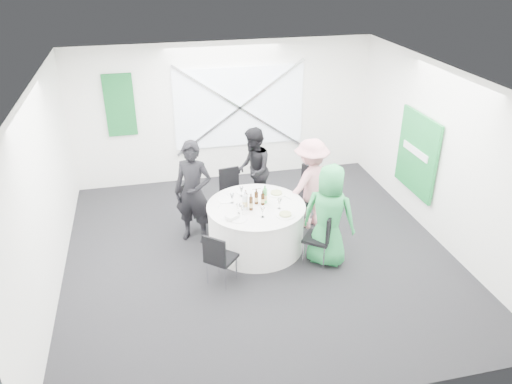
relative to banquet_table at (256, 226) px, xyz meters
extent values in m
plane|color=black|center=(0.00, -0.20, -0.38)|extent=(6.00, 6.00, 0.00)
plane|color=white|center=(0.00, -0.20, 2.42)|extent=(6.00, 6.00, 0.00)
plane|color=white|center=(0.00, 2.80, 1.02)|extent=(6.00, 0.00, 6.00)
plane|color=white|center=(0.00, -3.20, 1.02)|extent=(6.00, 0.00, 6.00)
plane|color=white|center=(-3.00, -0.20, 1.02)|extent=(0.00, 6.00, 6.00)
plane|color=white|center=(3.00, -0.20, 1.02)|extent=(0.00, 6.00, 6.00)
cube|color=white|center=(0.30, 2.76, 1.12)|extent=(2.60, 0.03, 1.60)
cube|color=silver|center=(0.30, 2.72, 1.12)|extent=(2.63, 0.05, 1.84)
cube|color=silver|center=(0.30, 2.72, 1.12)|extent=(2.63, 0.05, 1.84)
cube|color=#125B26|center=(-2.00, 2.75, 1.32)|extent=(0.55, 0.04, 1.20)
cube|color=#178035|center=(2.94, 0.40, 0.82)|extent=(0.05, 1.20, 1.40)
cylinder|color=silver|center=(0.00, 0.00, -0.01)|extent=(1.52, 1.52, 0.74)
cylinder|color=silver|center=(0.00, 0.00, 0.37)|extent=(1.56, 1.56, 0.02)
cube|color=black|center=(-0.17, 1.13, 0.04)|extent=(0.44, 0.44, 0.05)
cube|color=black|center=(-0.20, 1.32, 0.27)|extent=(0.37, 0.09, 0.42)
cylinder|color=silver|center=(-0.04, 1.31, -0.18)|extent=(0.02, 0.02, 0.40)
cylinder|color=silver|center=(-0.35, 1.26, -0.18)|extent=(0.02, 0.02, 0.40)
cylinder|color=silver|center=(0.01, 1.00, -0.18)|extent=(0.02, 0.02, 0.40)
cylinder|color=silver|center=(-0.30, 0.95, -0.18)|extent=(0.02, 0.02, 0.40)
cube|color=black|center=(-0.85, 0.75, 0.04)|extent=(0.56, 0.56, 0.05)
cube|color=black|center=(-0.99, 0.88, 0.28)|extent=(0.28, 0.31, 0.43)
cylinder|color=silver|center=(-0.86, 0.98, -0.18)|extent=(0.02, 0.02, 0.41)
cylinder|color=silver|center=(-1.07, 0.74, -0.18)|extent=(0.02, 0.02, 0.41)
cylinder|color=silver|center=(-0.62, 0.76, -0.18)|extent=(0.02, 0.02, 0.41)
cylinder|color=silver|center=(-0.83, 0.52, -0.18)|extent=(0.02, 0.02, 0.41)
cube|color=black|center=(0.95, 0.55, 0.12)|extent=(0.63, 0.63, 0.06)
cube|color=black|center=(1.14, 0.66, 0.39)|extent=(0.26, 0.40, 0.50)
cylinder|color=silver|center=(1.20, 0.48, -0.14)|extent=(0.02, 0.02, 0.47)
cylinder|color=silver|center=(1.02, 0.81, -0.14)|extent=(0.02, 0.02, 0.47)
cylinder|color=silver|center=(0.88, 0.29, -0.14)|extent=(0.02, 0.02, 0.47)
cylinder|color=silver|center=(0.69, 0.62, -0.14)|extent=(0.02, 0.02, 0.47)
cube|color=black|center=(0.82, -0.63, 0.04)|extent=(0.56, 0.56, 0.05)
cube|color=black|center=(0.97, -0.75, 0.28)|extent=(0.26, 0.32, 0.42)
cylinder|color=silver|center=(0.85, -0.86, -0.18)|extent=(0.02, 0.02, 0.41)
cylinder|color=silver|center=(1.05, -0.60, -0.18)|extent=(0.02, 0.02, 0.41)
cylinder|color=silver|center=(0.60, -0.66, -0.18)|extent=(0.02, 0.02, 0.41)
cylinder|color=silver|center=(0.79, -0.41, -0.18)|extent=(0.02, 0.02, 0.41)
cube|color=black|center=(-0.69, -0.79, 0.03)|extent=(0.54, 0.54, 0.05)
cube|color=black|center=(-0.81, -0.93, 0.26)|extent=(0.30, 0.27, 0.41)
cylinder|color=silver|center=(-0.91, -0.81, -0.18)|extent=(0.02, 0.02, 0.39)
cylinder|color=silver|center=(-0.68, -1.01, -0.18)|extent=(0.02, 0.02, 0.39)
cylinder|color=silver|center=(-0.71, -0.58, -0.18)|extent=(0.02, 0.02, 0.39)
cylinder|color=silver|center=(-0.48, -0.78, -0.18)|extent=(0.02, 0.02, 0.39)
imported|color=black|center=(-0.93, 0.47, 0.49)|extent=(0.75, 0.66, 1.73)
imported|color=black|center=(0.24, 1.26, 0.40)|extent=(0.56, 0.83, 1.57)
imported|color=pink|center=(1.06, 0.47, 0.42)|extent=(1.14, 0.86, 1.60)
imported|color=green|center=(0.97, -0.65, 0.43)|extent=(0.95, 0.87, 1.62)
cylinder|color=white|center=(-0.09, 0.51, 0.39)|extent=(0.26, 0.26, 0.01)
cylinder|color=white|center=(-0.43, 0.29, 0.39)|extent=(0.26, 0.26, 0.01)
cylinder|color=white|center=(0.41, 0.31, 0.39)|extent=(0.29, 0.29, 0.01)
cylinder|color=#85A559|center=(0.41, 0.31, 0.41)|extent=(0.19, 0.19, 0.02)
cylinder|color=white|center=(0.36, -0.41, 0.39)|extent=(0.29, 0.29, 0.01)
cylinder|color=#85A559|center=(0.36, -0.41, 0.41)|extent=(0.19, 0.19, 0.02)
cylinder|color=white|center=(-0.35, -0.36, 0.39)|extent=(0.25, 0.25, 0.01)
cube|color=silver|center=(-0.44, -0.33, 0.42)|extent=(0.22, 0.20, 0.05)
cylinder|color=#341C09|center=(-0.15, 0.05, 0.48)|extent=(0.06, 0.06, 0.20)
cylinder|color=#341C09|center=(-0.15, 0.05, 0.61)|extent=(0.02, 0.02, 0.06)
cylinder|color=tan|center=(-0.15, 0.05, 0.46)|extent=(0.06, 0.06, 0.07)
cylinder|color=#341C09|center=(0.02, 0.06, 0.48)|extent=(0.06, 0.06, 0.20)
cylinder|color=#341C09|center=(0.02, 0.06, 0.61)|extent=(0.02, 0.02, 0.06)
cylinder|color=tan|center=(0.02, 0.06, 0.46)|extent=(0.06, 0.06, 0.07)
cylinder|color=#341C09|center=(0.11, 0.01, 0.47)|extent=(0.06, 0.06, 0.18)
cylinder|color=#341C09|center=(0.11, 0.01, 0.59)|extent=(0.02, 0.02, 0.06)
cylinder|color=tan|center=(0.11, 0.01, 0.45)|extent=(0.06, 0.06, 0.06)
cylinder|color=#341C09|center=(-0.11, -0.12, 0.49)|extent=(0.06, 0.06, 0.22)
cylinder|color=#341C09|center=(-0.11, -0.12, 0.63)|extent=(0.02, 0.02, 0.06)
cylinder|color=tan|center=(-0.11, -0.12, 0.47)|extent=(0.06, 0.06, 0.08)
cylinder|color=green|center=(0.16, 0.07, 0.50)|extent=(0.08, 0.08, 0.24)
cylinder|color=green|center=(0.16, 0.07, 0.65)|extent=(0.03, 0.03, 0.06)
cylinder|color=tan|center=(0.16, 0.07, 0.48)|extent=(0.08, 0.08, 0.08)
cylinder|color=silver|center=(-0.19, -0.08, 0.50)|extent=(0.08, 0.08, 0.24)
cylinder|color=silver|center=(-0.19, -0.08, 0.65)|extent=(0.03, 0.03, 0.06)
cylinder|color=tan|center=(-0.19, -0.08, 0.48)|extent=(0.08, 0.08, 0.09)
cylinder|color=white|center=(-0.16, 0.36, 0.38)|extent=(0.06, 0.06, 0.00)
cylinder|color=white|center=(-0.16, 0.36, 0.43)|extent=(0.01, 0.01, 0.10)
cone|color=white|center=(-0.16, 0.36, 0.51)|extent=(0.07, 0.07, 0.08)
cylinder|color=white|center=(-0.27, -0.27, 0.38)|extent=(0.06, 0.06, 0.00)
cylinder|color=white|center=(-0.27, -0.27, 0.43)|extent=(0.01, 0.01, 0.10)
cone|color=white|center=(-0.27, -0.27, 0.51)|extent=(0.07, 0.07, 0.08)
cylinder|color=white|center=(0.33, -0.18, 0.38)|extent=(0.06, 0.06, 0.00)
cylinder|color=white|center=(0.33, -0.18, 0.43)|extent=(0.01, 0.01, 0.10)
cone|color=white|center=(0.33, -0.18, 0.51)|extent=(0.07, 0.07, 0.08)
cylinder|color=white|center=(-0.35, 0.16, 0.38)|extent=(0.06, 0.06, 0.00)
cylinder|color=white|center=(-0.35, 0.16, 0.43)|extent=(0.01, 0.01, 0.10)
cone|color=white|center=(-0.35, 0.16, 0.51)|extent=(0.07, 0.07, 0.08)
cylinder|color=white|center=(0.02, -0.37, 0.38)|extent=(0.06, 0.06, 0.00)
cylinder|color=white|center=(0.02, -0.37, 0.43)|extent=(0.01, 0.01, 0.10)
cone|color=white|center=(0.02, -0.37, 0.51)|extent=(0.07, 0.07, 0.08)
cylinder|color=white|center=(-0.32, -0.19, 0.38)|extent=(0.06, 0.06, 0.00)
cylinder|color=white|center=(-0.32, -0.19, 0.43)|extent=(0.01, 0.01, 0.10)
cone|color=white|center=(-0.32, -0.19, 0.51)|extent=(0.07, 0.07, 0.08)
cube|color=silver|center=(0.14, 0.56, 0.38)|extent=(0.15, 0.02, 0.01)
cube|color=silver|center=(-0.13, 0.56, 0.38)|extent=(0.15, 0.02, 0.01)
cube|color=silver|center=(0.56, 0.14, 0.38)|extent=(0.09, 0.14, 0.01)
cube|color=silver|center=(0.37, 0.44, 0.38)|extent=(0.09, 0.13, 0.01)
cube|color=silver|center=(-0.40, 0.41, 0.38)|extent=(0.09, 0.14, 0.01)
cube|color=silver|center=(-0.57, 0.10, 0.38)|extent=(0.08, 0.14, 0.01)
camera|label=1|loc=(-1.55, -6.70, 4.13)|focal=35.00mm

